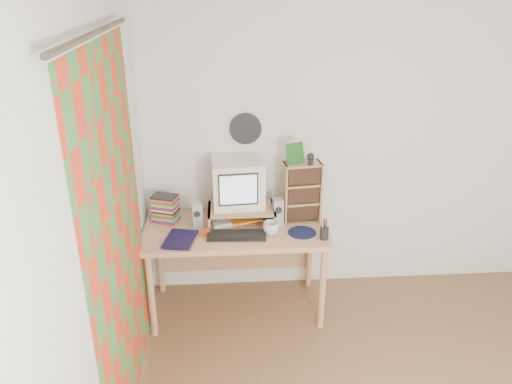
{
  "coord_description": "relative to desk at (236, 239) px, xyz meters",
  "views": [
    {
      "loc": [
        -1.11,
        -2.03,
        2.53
      ],
      "look_at": [
        -0.88,
        1.33,
        1.06
      ],
      "focal_mm": 35.0,
      "sensor_mm": 36.0,
      "label": 1
    }
  ],
  "objects": [
    {
      "name": "red_box",
      "position": [
        -0.23,
        -0.16,
        0.15
      ],
      "size": [
        0.07,
        0.05,
        0.04
      ],
      "primitive_type": "cube",
      "rotation": [
        0.0,
        0.0,
        -0.0
      ],
      "color": "#BA3C13",
      "rests_on": "desk"
    },
    {
      "name": "game_box",
      "position": [
        0.46,
        0.04,
        0.69
      ],
      "size": [
        0.13,
        0.04,
        0.16
      ],
      "primitive_type": "cube",
      "rotation": [
        0.0,
        0.0,
        0.12
      ],
      "color": "#185419",
      "rests_on": "cd_rack"
    },
    {
      "name": "keyboard",
      "position": [
        0.0,
        -0.22,
        0.15
      ],
      "size": [
        0.44,
        0.17,
        0.03
      ],
      "primitive_type": "cube",
      "rotation": [
        0.0,
        0.0,
        -0.05
      ],
      "color": "black",
      "rests_on": "desk"
    },
    {
      "name": "pen_cup",
      "position": [
        0.64,
        -0.29,
        0.2
      ],
      "size": [
        0.08,
        0.08,
        0.13
      ],
      "primitive_type": null,
      "rotation": [
        0.0,
        0.0,
        0.34
      ],
      "color": "black",
      "rests_on": "desk"
    },
    {
      "name": "left_wall",
      "position": [
        -0.72,
        -1.44,
        0.63
      ],
      "size": [
        0.0,
        3.5,
        3.5
      ],
      "primitive_type": "plane",
      "rotation": [
        1.57,
        0.0,
        1.57
      ],
      "color": "silver",
      "rests_on": "floor"
    },
    {
      "name": "cd_rack",
      "position": [
        0.52,
        0.04,
        0.37
      ],
      "size": [
        0.3,
        0.18,
        0.47
      ],
      "primitive_type": "cube",
      "rotation": [
        0.0,
        0.0,
        0.11
      ],
      "color": "tan",
      "rests_on": "desk"
    },
    {
      "name": "speaker_left",
      "position": [
        -0.29,
        -0.03,
        0.23
      ],
      "size": [
        0.08,
        0.08,
        0.2
      ],
      "primitive_type": "cube",
      "rotation": [
        0.0,
        0.0,
        0.14
      ],
      "color": "#B0B0B5",
      "rests_on": "desk"
    },
    {
      "name": "mug",
      "position": [
        0.26,
        -0.18,
        0.18
      ],
      "size": [
        0.13,
        0.13,
        0.09
      ],
      "primitive_type": "imported",
      "rotation": [
        0.0,
        0.0,
        -0.09
      ],
      "color": "silver",
      "rests_on": "desk"
    },
    {
      "name": "back_wall",
      "position": [
        1.03,
        0.31,
        0.63
      ],
      "size": [
        3.5,
        0.0,
        3.5
      ],
      "primitive_type": "plane",
      "rotation": [
        1.57,
        0.0,
        0.0
      ],
      "color": "silver",
      "rests_on": "floor"
    },
    {
      "name": "diary",
      "position": [
        -0.51,
        -0.23,
        0.16
      ],
      "size": [
        0.29,
        0.24,
        0.05
      ],
      "primitive_type": "imported",
      "rotation": [
        0.0,
        0.0,
        -0.21
      ],
      "color": "#120E33",
      "rests_on": "desk"
    },
    {
      "name": "mousepad",
      "position": [
        0.5,
        -0.18,
        0.14
      ],
      "size": [
        0.23,
        0.23,
        0.0
      ],
      "primitive_type": "cylinder",
      "rotation": [
        0.0,
        0.0,
        -0.06
      ],
      "color": "black",
      "rests_on": "desk"
    },
    {
      "name": "webcam",
      "position": [
        0.57,
        0.0,
        0.66
      ],
      "size": [
        0.06,
        0.06,
        0.09
      ],
      "primitive_type": null,
      "rotation": [
        0.0,
        0.0,
        -0.1
      ],
      "color": "black",
      "rests_on": "cd_rack"
    },
    {
      "name": "curtain",
      "position": [
        -0.68,
        -0.96,
        0.53
      ],
      "size": [
        0.0,
        2.2,
        2.2
      ],
      "primitive_type": "plane",
      "rotation": [
        1.57,
        0.0,
        1.57
      ],
      "color": "red",
      "rests_on": "left_wall"
    },
    {
      "name": "monitor_riser",
      "position": [
        0.05,
        0.04,
        0.23
      ],
      "size": [
        0.52,
        0.3,
        0.12
      ],
      "color": "tan",
      "rests_on": "desk"
    },
    {
      "name": "wall_disc",
      "position": [
        0.1,
        0.29,
        0.81
      ],
      "size": [
        0.25,
        0.02,
        0.25
      ],
      "primitive_type": "cylinder",
      "rotation": [
        1.57,
        0.0,
        0.0
      ],
      "color": "black",
      "rests_on": "back_wall"
    },
    {
      "name": "desk",
      "position": [
        0.0,
        0.0,
        0.0
      ],
      "size": [
        1.4,
        0.7,
        0.75
      ],
      "color": "tan",
      "rests_on": "floor"
    },
    {
      "name": "speaker_right",
      "position": [
        0.33,
        -0.02,
        0.24
      ],
      "size": [
        0.09,
        0.09,
        0.21
      ],
      "primitive_type": "cube",
      "rotation": [
        0.0,
        0.0,
        0.1
      ],
      "color": "#B0B0B5",
      "rests_on": "desk"
    },
    {
      "name": "dvd_stack",
      "position": [
        -0.54,
        0.08,
        0.27
      ],
      "size": [
        0.22,
        0.19,
        0.26
      ],
      "primitive_type": null,
      "rotation": [
        0.0,
        0.0,
        -0.35
      ],
      "color": "brown",
      "rests_on": "desk"
    },
    {
      "name": "papers",
      "position": [
        -0.01,
        0.05,
        0.15
      ],
      "size": [
        0.32,
        0.27,
        0.04
      ],
      "primitive_type": null,
      "rotation": [
        0.0,
        0.0,
        0.28
      ],
      "color": "white",
      "rests_on": "desk"
    },
    {
      "name": "crt_monitor",
      "position": [
        0.03,
        0.09,
        0.44
      ],
      "size": [
        0.41,
        0.41,
        0.37
      ],
      "primitive_type": "cube",
      "rotation": [
        0.0,
        0.0,
        0.08
      ],
      "color": "silver",
      "rests_on": "monitor_riser"
    }
  ]
}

